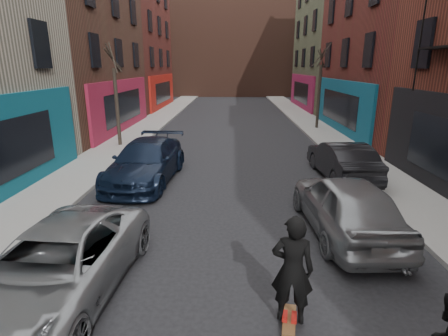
# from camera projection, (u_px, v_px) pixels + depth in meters

# --- Properties ---
(sidewalk_left) EXTENTS (2.50, 84.00, 0.13)m
(sidewalk_left) POSITION_uv_depth(u_px,v_px,m) (161.00, 116.00, 31.25)
(sidewalk_left) COLOR gray
(sidewalk_left) RESTS_ON ground
(sidewalk_right) EXTENTS (2.50, 84.00, 0.13)m
(sidewalk_right) POSITION_uv_depth(u_px,v_px,m) (302.00, 117.00, 30.94)
(sidewalk_right) COLOR gray
(sidewalk_right) RESTS_ON ground
(building_far) EXTENTS (40.00, 10.00, 14.00)m
(building_far) POSITION_uv_depth(u_px,v_px,m) (232.00, 48.00, 54.08)
(building_far) COLOR #47281E
(building_far) RESTS_ON ground
(tree_left_far) EXTENTS (2.00, 2.00, 6.50)m
(tree_left_far) POSITION_uv_depth(u_px,v_px,m) (115.00, 86.00, 18.80)
(tree_left_far) COLOR black
(tree_left_far) RESTS_ON sidewalk_left
(tree_right_far) EXTENTS (2.00, 2.00, 6.80)m
(tree_right_far) POSITION_uv_depth(u_px,v_px,m) (320.00, 79.00, 24.21)
(tree_right_far) COLOR black
(tree_right_far) RESTS_ON sidewalk_right
(parked_left_far) EXTENTS (2.67, 5.25, 1.42)m
(parked_left_far) POSITION_uv_depth(u_px,v_px,m) (57.00, 266.00, 6.70)
(parked_left_far) COLOR gray
(parked_left_far) RESTS_ON ground
(parked_left_end) EXTENTS (2.61, 5.63, 1.59)m
(parked_left_end) POSITION_uv_depth(u_px,v_px,m) (146.00, 162.00, 13.67)
(parked_left_end) COLOR black
(parked_left_end) RESTS_ON ground
(parked_right_far) EXTENTS (2.22, 4.96, 1.65)m
(parked_right_far) POSITION_uv_depth(u_px,v_px,m) (345.00, 204.00, 9.36)
(parked_right_far) COLOR gray
(parked_right_far) RESTS_ON ground
(parked_right_end) EXTENTS (1.89, 4.67, 1.51)m
(parked_right_end) POSITION_uv_depth(u_px,v_px,m) (342.00, 160.00, 14.08)
(parked_right_end) COLOR black
(parked_right_end) RESTS_ON ground
(skateboard) EXTENTS (0.37, 0.83, 0.10)m
(skateboard) POSITION_uv_depth(u_px,v_px,m) (289.00, 321.00, 6.19)
(skateboard) COLOR brown
(skateboard) RESTS_ON ground
(skateboarder) EXTENTS (0.80, 0.60, 1.97)m
(skateboarder) POSITION_uv_depth(u_px,v_px,m) (292.00, 270.00, 5.90)
(skateboarder) COLOR black
(skateboarder) RESTS_ON skateboard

